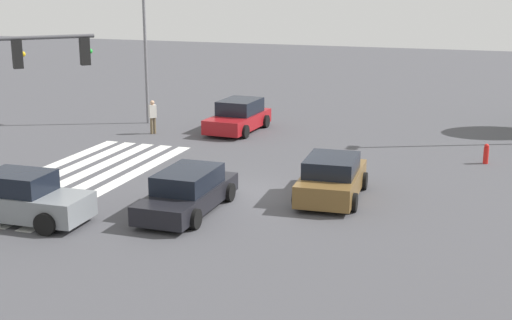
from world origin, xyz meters
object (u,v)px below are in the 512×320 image
at_px(car_3, 332,178).
at_px(car_4, 24,199).
at_px(pedestrian, 153,115).
at_px(street_light_pole_a, 145,37).
at_px(fire_hydrant, 486,154).
at_px(car_1, 188,192).
at_px(car_2, 239,117).

distance_m(car_3, car_4, 10.47).
bearing_deg(pedestrian, car_4, -35.85).
xyz_separation_m(street_light_pole_a, fire_hydrant, (3.22, 17.62, -4.19)).
bearing_deg(car_4, pedestrian, 97.93).
height_order(car_1, street_light_pole_a, street_light_pole_a).
bearing_deg(car_3, car_2, 32.84).
xyz_separation_m(car_3, car_4, (5.73, -8.77, 0.04)).
relative_size(car_2, pedestrian, 2.72).
height_order(car_3, car_4, car_4).
bearing_deg(fire_hydrant, car_3, -36.33).
distance_m(car_1, fire_hydrant, 13.62).
bearing_deg(car_2, car_4, -2.87).
xyz_separation_m(car_2, car_3, (9.77, 7.16, -0.02)).
relative_size(car_3, pedestrian, 2.63).
height_order(car_4, fire_hydrant, car_4).
relative_size(car_1, street_light_pole_a, 0.64).
bearing_deg(street_light_pole_a, pedestrian, 32.48).
height_order(pedestrian, street_light_pole_a, street_light_pole_a).
distance_m(car_4, street_light_pole_a, 16.75).
xyz_separation_m(pedestrian, fire_hydrant, (0.81, 16.08, -0.53)).
bearing_deg(pedestrian, car_2, 72.82).
bearing_deg(car_4, car_1, 29.17).
xyz_separation_m(car_2, car_4, (15.49, -1.61, 0.01)).
relative_size(car_2, fire_hydrant, 5.39).
bearing_deg(street_light_pole_a, car_2, 86.17).
xyz_separation_m(car_4, pedestrian, (-13.44, -2.23, 0.19)).
relative_size(street_light_pole_a, fire_hydrant, 8.90).
xyz_separation_m(car_1, car_2, (-12.80, -2.93, 0.07)).
relative_size(car_1, pedestrian, 2.87).
height_order(car_2, car_4, car_4).
distance_m(car_3, street_light_pole_a, 16.58).
relative_size(car_2, car_3, 1.03).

